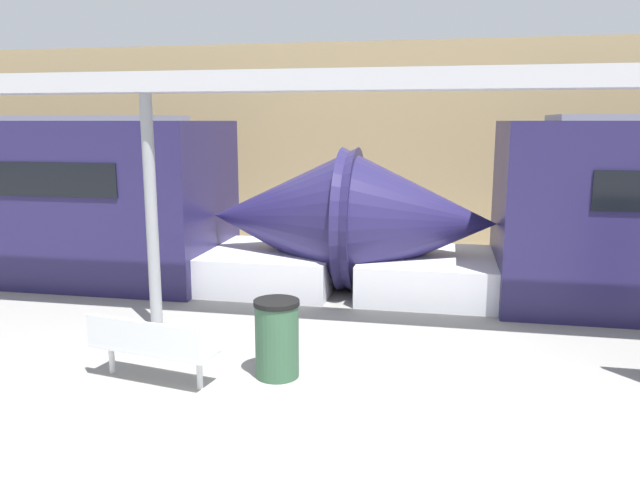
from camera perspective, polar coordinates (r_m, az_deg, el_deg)
name	(u,v)px	position (r m, az deg, el deg)	size (l,w,h in m)	color
ground_plane	(258,430)	(6.67, -5.71, -16.87)	(60.00, 60.00, 0.00)	gray
station_wall	(374,145)	(15.80, 4.93, 8.63)	(56.00, 0.20, 5.00)	tan
bench_near	(149,345)	(7.78, -15.37, -9.24)	(1.65, 0.72, 0.81)	silver
trash_bin	(277,338)	(7.72, -3.96, -8.96)	(0.56, 0.56, 0.97)	#2D5138
support_column_near	(151,213)	(9.60, -15.17, 2.36)	(0.18, 0.18, 3.49)	gray
canopy_beam	(145,83)	(9.52, -15.74, 13.67)	(28.00, 0.60, 0.28)	#B7B7BC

